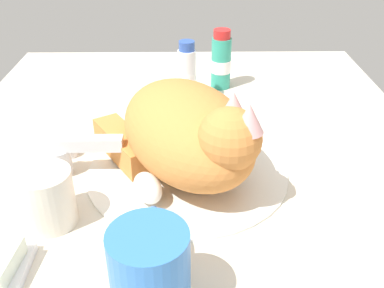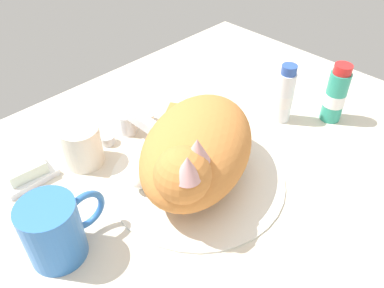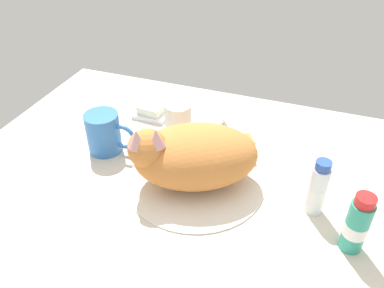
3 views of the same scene
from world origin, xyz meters
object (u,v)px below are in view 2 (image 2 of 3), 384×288
at_px(toothpaste_bottle, 283,94).
at_px(mouthwash_bottle, 336,95).
at_px(faucet, 132,124).
at_px(coffee_mug, 55,230).
at_px(cat, 194,150).
at_px(rinse_cup, 82,146).
at_px(soap_bar, 25,168).

bearing_deg(toothpaste_bottle, mouthwash_bottle, -46.15).
distance_m(faucet, coffee_mug, 0.28).
bearing_deg(cat, faucet, 87.16).
bearing_deg(rinse_cup, mouthwash_bottle, -29.86).
xyz_separation_m(coffee_mug, toothpaste_bottle, (0.49, -0.03, 0.01)).
distance_m(soap_bar, mouthwash_bottle, 0.60).
bearing_deg(rinse_cup, coffee_mug, -133.52).
bearing_deg(rinse_cup, toothpaste_bottle, -25.60).
bearing_deg(faucet, toothpaste_bottle, -34.34).
xyz_separation_m(faucet, toothpaste_bottle, (0.25, -0.17, 0.03)).
relative_size(soap_bar, mouthwash_bottle, 0.51).
bearing_deg(faucet, rinse_cup, 179.14).
relative_size(faucet, toothpaste_bottle, 1.03).
bearing_deg(coffee_mug, soap_bar, 77.85).
xyz_separation_m(toothpaste_bottle, mouthwash_bottle, (0.07, -0.08, 0.00)).
distance_m(rinse_cup, soap_bar, 0.10).
distance_m(soap_bar, toothpaste_bottle, 0.50).
distance_m(faucet, cat, 0.18).
height_order(cat, soap_bar, cat).
bearing_deg(soap_bar, toothpaste_bottle, -24.60).
bearing_deg(cat, toothpaste_bottle, 1.38).
bearing_deg(rinse_cup, faucet, -0.86).
xyz_separation_m(coffee_mug, mouthwash_bottle, (0.57, -0.11, 0.01)).
height_order(coffee_mug, mouthwash_bottle, mouthwash_bottle).
bearing_deg(soap_bar, mouthwash_bottle, -28.31).
height_order(soap_bar, mouthwash_bottle, mouthwash_bottle).
height_order(faucet, cat, cat).
bearing_deg(cat, mouthwash_bottle, -11.90).
bearing_deg(coffee_mug, rinse_cup, 46.48).
relative_size(rinse_cup, soap_bar, 1.20).
height_order(rinse_cup, soap_bar, rinse_cup).
relative_size(rinse_cup, toothpaste_bottle, 0.61).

